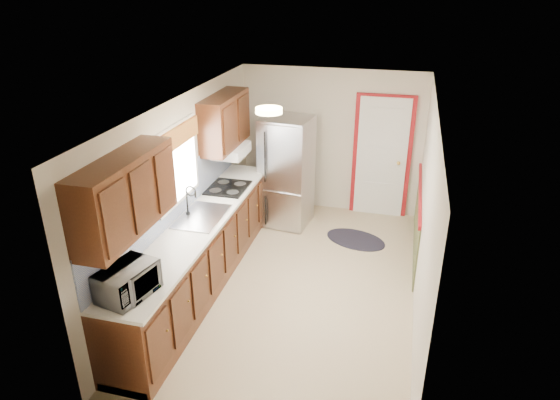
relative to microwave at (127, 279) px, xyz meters
The scene contains 8 objects.
room_shell 2.29m from the microwave, 58.39° to the left, with size 3.20×5.20×2.52m.
kitchen_run 1.69m from the microwave, 91.22° to the left, with size 0.63×4.00×2.20m.
back_wall_trim 4.71m from the microwave, 62.21° to the left, with size 1.12×2.30×2.08m.
ceiling_fixture 2.32m from the microwave, 62.78° to the left, with size 0.30×0.30×0.06m, color #FFD88C.
microwave is the anchor object (origin of this frame).
refrigerator 3.76m from the microwave, 80.37° to the left, with size 0.81×0.78×1.76m.
rug 3.98m from the microwave, 61.65° to the left, with size 0.94×0.61×0.01m, color black.
cooktop 2.71m from the microwave, 89.79° to the left, with size 0.53×0.64×0.02m, color black.
Camera 1 is at (1.18, -5.41, 3.72)m, focal length 32.00 mm.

